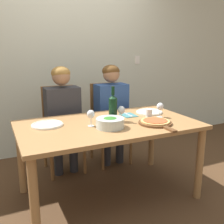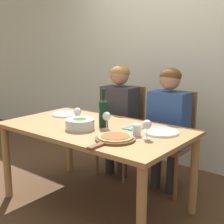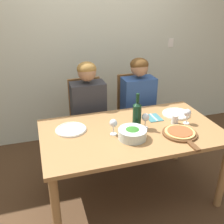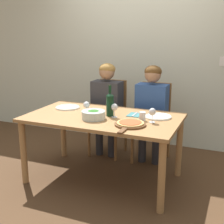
# 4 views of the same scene
# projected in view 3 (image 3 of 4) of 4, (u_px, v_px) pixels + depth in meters

# --- Properties ---
(ground_plane) EXTENTS (40.00, 40.00, 0.00)m
(ground_plane) POSITION_uv_depth(u_px,v_px,m) (129.00, 192.00, 2.73)
(ground_plane) COLOR #4C331E
(back_wall) EXTENTS (10.00, 0.06, 2.70)m
(back_wall) POSITION_uv_depth(u_px,v_px,m) (94.00, 39.00, 3.38)
(back_wall) COLOR beige
(back_wall) RESTS_ON ground
(dining_table) EXTENTS (1.65, 0.94, 0.74)m
(dining_table) POSITION_uv_depth(u_px,v_px,m) (131.00, 138.00, 2.46)
(dining_table) COLOR #9E7042
(dining_table) RESTS_ON ground
(chair_left) EXTENTS (0.42, 0.42, 0.99)m
(chair_left) POSITION_uv_depth(u_px,v_px,m) (87.00, 118.00, 3.14)
(chair_left) COLOR brown
(chair_left) RESTS_ON ground
(chair_right) EXTENTS (0.42, 0.42, 0.99)m
(chair_right) POSITION_uv_depth(u_px,v_px,m) (134.00, 112.00, 3.30)
(chair_right) COLOR brown
(chair_right) RESTS_ON ground
(person_woman) EXTENTS (0.47, 0.51, 1.23)m
(person_woman) POSITION_uv_depth(u_px,v_px,m) (89.00, 105.00, 2.94)
(person_woman) COLOR #28282D
(person_woman) RESTS_ON ground
(person_man) EXTENTS (0.47, 0.51, 1.23)m
(person_man) POSITION_uv_depth(u_px,v_px,m) (139.00, 99.00, 3.10)
(person_man) COLOR #28282D
(person_man) RESTS_ON ground
(wine_bottle) EXTENTS (0.08, 0.08, 0.34)m
(wine_bottle) POSITION_uv_depth(u_px,v_px,m) (137.00, 114.00, 2.42)
(wine_bottle) COLOR black
(wine_bottle) RESTS_ON dining_table
(broccoli_bowl) EXTENTS (0.25, 0.25, 0.10)m
(broccoli_bowl) POSITION_uv_depth(u_px,v_px,m) (132.00, 134.00, 2.27)
(broccoli_bowl) COLOR silver
(broccoli_bowl) RESTS_ON dining_table
(dinner_plate_left) EXTENTS (0.29, 0.29, 0.02)m
(dinner_plate_left) POSITION_uv_depth(u_px,v_px,m) (71.00, 129.00, 2.41)
(dinner_plate_left) COLOR silver
(dinner_plate_left) RESTS_ON dining_table
(dinner_plate_right) EXTENTS (0.29, 0.29, 0.02)m
(dinner_plate_right) POSITION_uv_depth(u_px,v_px,m) (176.00, 114.00, 2.72)
(dinner_plate_right) COLOR silver
(dinner_plate_right) RESTS_ON dining_table
(pizza_on_board) EXTENTS (0.31, 0.45, 0.04)m
(pizza_on_board) POSITION_uv_depth(u_px,v_px,m) (180.00, 133.00, 2.34)
(pizza_on_board) COLOR brown
(pizza_on_board) RESTS_ON dining_table
(wine_glass_left) EXTENTS (0.07, 0.07, 0.15)m
(wine_glass_left) POSITION_uv_depth(u_px,v_px,m) (113.00, 124.00, 2.31)
(wine_glass_left) COLOR silver
(wine_glass_left) RESTS_ON dining_table
(wine_glass_right) EXTENTS (0.07, 0.07, 0.15)m
(wine_glass_right) POSITION_uv_depth(u_px,v_px,m) (187.00, 114.00, 2.50)
(wine_glass_right) COLOR silver
(wine_glass_right) RESTS_ON dining_table
(wine_glass_centre) EXTENTS (0.07, 0.07, 0.15)m
(wine_glass_centre) POSITION_uv_depth(u_px,v_px,m) (146.00, 118.00, 2.41)
(wine_glass_centre) COLOR silver
(wine_glass_centre) RESTS_ON dining_table
(water_tumbler) EXTENTS (0.07, 0.07, 0.09)m
(water_tumbler) POSITION_uv_depth(u_px,v_px,m) (175.00, 119.00, 2.52)
(water_tumbler) COLOR silver
(water_tumbler) RESTS_ON dining_table
(fork_on_napkin) EXTENTS (0.14, 0.18, 0.01)m
(fork_on_napkin) POSITION_uv_depth(u_px,v_px,m) (154.00, 118.00, 2.65)
(fork_on_napkin) COLOR #387075
(fork_on_napkin) RESTS_ON dining_table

